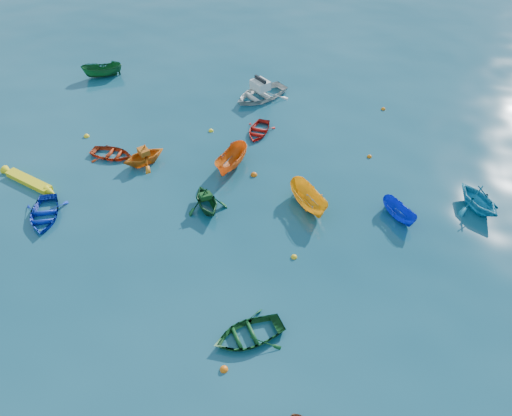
# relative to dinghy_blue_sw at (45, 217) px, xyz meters

# --- Properties ---
(ground) EXTENTS (160.00, 160.00, 0.00)m
(ground) POSITION_rel_dinghy_blue_sw_xyz_m (10.83, -2.32, 0.00)
(ground) COLOR #0A3A4D
(ground) RESTS_ON ground
(dinghy_blue_sw) EXTENTS (3.20, 3.69, 0.64)m
(dinghy_blue_sw) POSITION_rel_dinghy_blue_sw_xyz_m (0.00, 0.00, 0.00)
(dinghy_blue_sw) COLOR #0E2EB6
(dinghy_blue_sw) RESTS_ON ground
(dinghy_orange_w) EXTENTS (3.36, 3.37, 1.35)m
(dinghy_orange_w) POSITION_rel_dinghy_blue_sw_xyz_m (3.36, 5.60, 0.00)
(dinghy_orange_w) COLOR orange
(dinghy_orange_w) RESTS_ON ground
(sampan_yellow_mid) EXTENTS (2.92, 3.28, 1.24)m
(sampan_yellow_mid) POSITION_rel_dinghy_blue_sw_xyz_m (13.46, 3.83, 0.00)
(sampan_yellow_mid) COLOR #FFAA16
(sampan_yellow_mid) RESTS_ON ground
(dinghy_green_e) EXTENTS (3.75, 3.54, 0.63)m
(dinghy_green_e) POSITION_rel_dinghy_blue_sw_xyz_m (12.15, -4.85, 0.00)
(dinghy_green_e) COLOR #10451B
(dinghy_green_e) RESTS_ON ground
(dinghy_cyan_se) EXTENTS (3.60, 3.71, 1.49)m
(dinghy_cyan_se) POSITION_rel_dinghy_blue_sw_xyz_m (22.31, 5.68, 0.00)
(dinghy_cyan_se) COLOR teal
(dinghy_cyan_se) RESTS_ON ground
(dinghy_red_nw) EXTENTS (2.77, 2.05, 0.55)m
(dinghy_red_nw) POSITION_rel_dinghy_blue_sw_xyz_m (1.14, 5.85, 0.00)
(dinghy_red_nw) COLOR #AB2C0E
(dinghy_red_nw) RESTS_ON ground
(sampan_orange_n) EXTENTS (1.86, 3.33, 1.22)m
(sampan_orange_n) POSITION_rel_dinghy_blue_sw_xyz_m (8.56, 6.34, 0.00)
(sampan_orange_n) COLOR orange
(sampan_orange_n) RESTS_ON ground
(dinghy_green_n) EXTENTS (3.22, 3.32, 1.33)m
(dinghy_green_n) POSITION_rel_dinghy_blue_sw_xyz_m (8.16, 2.52, 0.00)
(dinghy_green_n) COLOR #0F431E
(dinghy_green_n) RESTS_ON ground
(sampan_blue_far) EXTENTS (2.24, 2.43, 0.93)m
(sampan_blue_far) POSITION_rel_dinghy_blue_sw_xyz_m (18.21, 4.01, 0.00)
(sampan_blue_far) COLOR #0F2AC1
(sampan_blue_far) RESTS_ON ground
(dinghy_red_far) EXTENTS (2.07, 2.74, 0.54)m
(dinghy_red_far) POSITION_rel_dinghy_blue_sw_xyz_m (9.31, 10.27, 0.00)
(dinghy_red_far) COLOR #B8150F
(dinghy_red_far) RESTS_ON ground
(sampan_green_far) EXTENTS (3.16, 2.34, 1.15)m
(sampan_green_far) POSITION_rel_dinghy_blue_sw_xyz_m (-3.87, 15.24, 0.00)
(sampan_green_far) COLOR #114C23
(sampan_green_far) RESTS_ON ground
(kayak_yellow) EXTENTS (3.94, 1.85, 0.40)m
(kayak_yellow) POSITION_rel_dinghy_blue_sw_xyz_m (-2.36, 2.41, 0.00)
(kayak_yellow) COLOR yellow
(kayak_yellow) RESTS_ON ground
(motorboat_white) EXTENTS (4.91, 5.07, 1.46)m
(motorboat_white) POSITION_rel_dinghy_blue_sw_xyz_m (8.48, 14.73, 0.00)
(motorboat_white) COLOR silver
(motorboat_white) RESTS_ON ground
(tarp_orange_a) EXTENTS (0.88, 0.87, 0.34)m
(tarp_orange_a) POSITION_rel_dinghy_blue_sw_xyz_m (3.39, 5.63, 0.84)
(tarp_orange_a) COLOR #B55512
(tarp_orange_a) RESTS_ON dinghy_orange_w
(tarp_green_b) EXTENTS (0.73, 0.69, 0.28)m
(tarp_green_b) POSITION_rel_dinghy_blue_sw_xyz_m (8.11, 2.60, 0.81)
(tarp_green_b) COLOR #114417
(tarp_green_b) RESTS_ON dinghy_green_n
(buoy_ye_a) EXTENTS (0.31, 0.31, 0.31)m
(buoy_ye_a) POSITION_rel_dinghy_blue_sw_xyz_m (13.31, 0.01, 0.00)
(buoy_ye_a) COLOR gold
(buoy_ye_a) RESTS_ON ground
(buoy_or_b) EXTENTS (0.34, 0.34, 0.34)m
(buoy_or_b) POSITION_rel_dinghy_blue_sw_xyz_m (11.56, -6.52, 0.00)
(buoy_or_b) COLOR orange
(buoy_or_b) RESTS_ON ground
(buoy_or_c) EXTENTS (0.39, 0.39, 0.39)m
(buoy_or_c) POSITION_rel_dinghy_blue_sw_xyz_m (10.00, 5.87, 0.00)
(buoy_or_c) COLOR #DB5C0B
(buoy_or_c) RESTS_ON ground
(buoy_ye_c) EXTENTS (0.32, 0.32, 0.32)m
(buoy_ye_c) POSITION_rel_dinghy_blue_sw_xyz_m (6.26, 9.80, 0.00)
(buoy_ye_c) COLOR yellow
(buoy_ye_c) RESTS_ON ground
(buoy_or_d) EXTENTS (0.30, 0.30, 0.30)m
(buoy_or_d) POSITION_rel_dinghy_blue_sw_xyz_m (16.48, 9.15, 0.00)
(buoy_or_d) COLOR #D6650B
(buoy_or_d) RESTS_ON ground
(buoy_ye_d) EXTENTS (0.36, 0.36, 0.36)m
(buoy_ye_d) POSITION_rel_dinghy_blue_sw_xyz_m (-1.37, 7.47, 0.00)
(buoy_ye_d) COLOR yellow
(buoy_ye_d) RESTS_ON ground
(buoy_or_e) EXTENTS (0.31, 0.31, 0.31)m
(buoy_or_e) POSITION_rel_dinghy_blue_sw_xyz_m (17.13, 14.98, 0.00)
(buoy_or_e) COLOR #D1660B
(buoy_or_e) RESTS_ON ground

